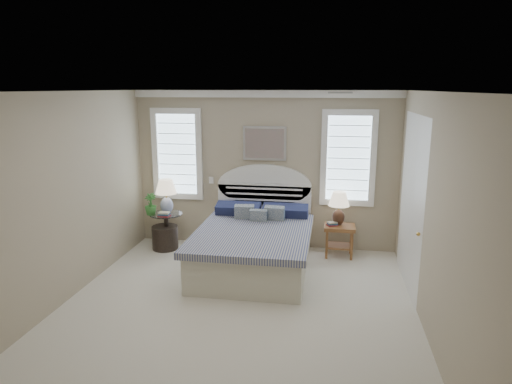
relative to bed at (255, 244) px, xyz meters
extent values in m
cube|color=silver|center=(0.00, -1.46, -0.39)|extent=(4.50, 5.00, 0.01)
cube|color=white|center=(0.00, -1.46, 2.31)|extent=(4.50, 5.00, 0.01)
cube|color=tan|center=(0.00, 1.04, 0.96)|extent=(4.50, 0.02, 2.70)
cube|color=tan|center=(-2.25, -1.46, 0.96)|extent=(0.02, 5.00, 2.70)
cube|color=tan|center=(2.25, -1.46, 0.96)|extent=(0.02, 5.00, 2.70)
cube|color=white|center=(0.00, 1.00, 2.25)|extent=(4.50, 0.08, 0.12)
cube|color=#B2B2B2|center=(1.20, -0.66, 2.29)|extent=(0.30, 0.20, 0.02)
cube|color=white|center=(-0.95, 1.03, 0.76)|extent=(0.08, 0.01, 0.12)
cube|color=silver|center=(-1.55, 1.02, 1.21)|extent=(0.90, 0.06, 1.60)
cube|color=silver|center=(1.40, 1.02, 1.21)|extent=(0.90, 0.06, 1.60)
cube|color=silver|center=(0.00, 1.00, 1.43)|extent=(0.74, 0.04, 0.58)
cube|color=white|center=(2.23, -0.26, 0.81)|extent=(0.02, 1.80, 2.40)
cube|color=beige|center=(0.00, -0.13, -0.11)|extent=(1.60, 2.10, 0.55)
cube|color=navy|center=(0.00, -0.18, 0.20)|extent=(1.72, 2.15, 0.10)
cube|color=white|center=(0.00, 0.98, 0.16)|extent=(1.62, 0.08, 1.10)
cube|color=#1D2848|center=(-0.40, 0.70, 0.34)|extent=(0.75, 0.31, 0.23)
cube|color=#1D2848|center=(0.40, 0.70, 0.34)|extent=(0.75, 0.31, 0.23)
cube|color=navy|center=(-0.25, 0.47, 0.32)|extent=(0.33, 0.20, 0.34)
cube|color=navy|center=(0.25, 0.47, 0.32)|extent=(0.33, 0.20, 0.34)
cube|color=navy|center=(0.00, 0.37, 0.30)|extent=(0.28, 0.14, 0.29)
cylinder|color=black|center=(-1.65, 0.59, -0.37)|extent=(0.32, 0.32, 0.03)
cylinder|color=black|center=(-1.65, 0.59, -0.09)|extent=(0.08, 0.08, 0.60)
cylinder|color=silver|center=(-1.65, 0.59, 0.23)|extent=(0.56, 0.56, 0.02)
cube|color=brown|center=(1.30, 0.69, 0.11)|extent=(0.50, 0.40, 0.06)
cube|color=brown|center=(1.30, 0.69, -0.21)|extent=(0.44, 0.34, 0.03)
cube|color=brown|center=(1.10, 0.54, -0.15)|extent=(0.04, 0.04, 0.47)
cube|color=brown|center=(1.10, 0.84, -0.15)|extent=(0.04, 0.04, 0.47)
cube|color=brown|center=(1.50, 0.54, -0.15)|extent=(0.04, 0.04, 0.47)
cube|color=brown|center=(1.50, 0.84, -0.15)|extent=(0.04, 0.04, 0.47)
cylinder|color=black|center=(-1.67, 0.57, -0.18)|extent=(0.47, 0.47, 0.41)
cylinder|color=silver|center=(-1.64, 0.63, 0.26)|extent=(0.13, 0.13, 0.03)
ellipsoid|color=silver|center=(-1.64, 0.63, 0.38)|extent=(0.24, 0.24, 0.28)
cylinder|color=gold|center=(-1.64, 0.63, 0.55)|extent=(0.03, 0.03, 0.10)
cylinder|color=black|center=(1.27, 0.75, 0.16)|extent=(0.14, 0.14, 0.03)
ellipsoid|color=black|center=(1.27, 0.75, 0.27)|extent=(0.26, 0.26, 0.26)
cylinder|color=gold|center=(1.27, 0.75, 0.43)|extent=(0.03, 0.03, 0.10)
imported|color=#447D32|center=(-1.87, 0.48, 0.43)|extent=(0.22, 0.22, 0.37)
cube|color=maroon|center=(-1.61, 0.41, 0.26)|extent=(0.20, 0.15, 0.03)
cube|color=navy|center=(-1.61, 0.41, 0.28)|extent=(0.19, 0.14, 0.03)
cube|color=beige|center=(-1.61, 0.41, 0.31)|extent=(0.18, 0.14, 0.03)
cube|color=maroon|center=(1.18, 0.66, 0.16)|extent=(0.20, 0.17, 0.02)
cube|color=navy|center=(1.18, 0.66, 0.18)|extent=(0.19, 0.16, 0.02)
cube|color=beige|center=(1.18, 0.66, 0.20)|extent=(0.17, 0.15, 0.02)
camera|label=1|loc=(1.11, -6.60, 2.36)|focal=32.00mm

